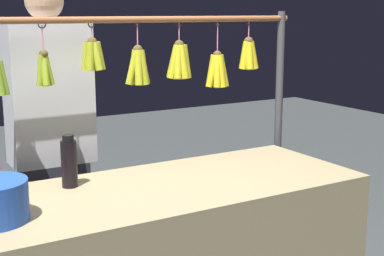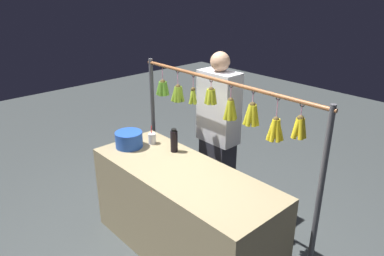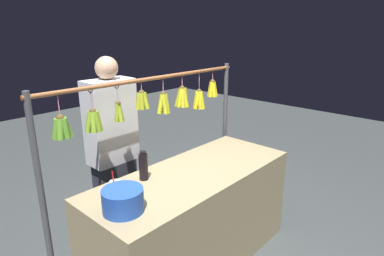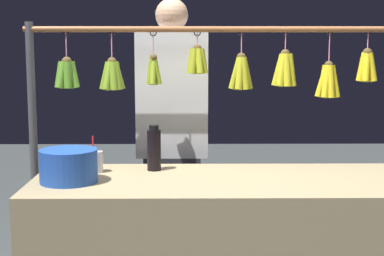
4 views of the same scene
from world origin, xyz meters
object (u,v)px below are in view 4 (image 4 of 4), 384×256
(drink_cup, at_px, (95,162))
(vendor_person, at_px, (172,150))
(water_bottle, at_px, (154,149))
(blue_bucket, at_px, (69,166))

(drink_cup, bearing_deg, vendor_person, -123.27)
(water_bottle, height_order, drink_cup, water_bottle)
(drink_cup, bearing_deg, water_bottle, -171.38)
(blue_bucket, bearing_deg, water_bottle, -146.01)
(water_bottle, bearing_deg, drink_cup, 8.62)
(water_bottle, xyz_separation_m, blue_bucket, (0.38, 0.26, -0.03))
(blue_bucket, xyz_separation_m, vendor_person, (-0.46, -0.77, -0.06))
(water_bottle, height_order, blue_bucket, water_bottle)
(blue_bucket, bearing_deg, drink_cup, -113.05)
(water_bottle, distance_m, blue_bucket, 0.46)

